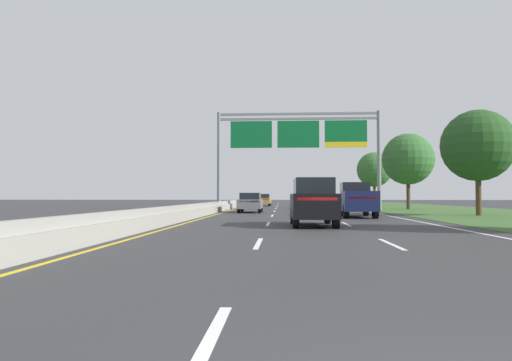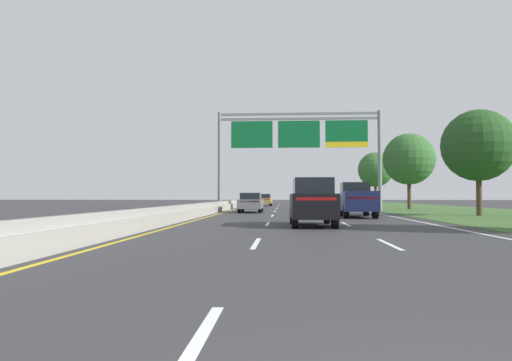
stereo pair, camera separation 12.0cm
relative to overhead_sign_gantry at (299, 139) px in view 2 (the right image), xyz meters
The scene contains 13 objects.
ground_plane 8.15m from the overhead_sign_gantry, 93.52° to the right, with size 220.00×220.00×0.00m, color #333335.
lane_striping 8.43m from the overhead_sign_gantry, 93.22° to the right, with size 11.96×106.00×0.01m.
grass_verge_right 15.89m from the overhead_sign_gantry, 19.66° to the right, with size 14.00×110.00×0.02m, color #3D602D.
median_barrier_concrete 10.46m from the overhead_sign_gantry, 144.75° to the right, with size 0.60×110.00×0.85m.
overhead_sign_gantry is the anchor object (origin of this frame).
pickup_truck_navy 14.44m from the overhead_sign_gantry, 76.16° to the right, with size 2.16×5.46×2.20m.
car_gold_left_lane_sedan 19.13m from the overhead_sign_gantry, 102.44° to the left, with size 1.94×4.45×1.57m.
car_grey_left_lane_sedan 8.87m from the overhead_sign_gantry, 126.43° to the right, with size 1.83×4.40×1.57m.
car_black_centre_lane_suv 22.38m from the overhead_sign_gantry, 90.29° to the right, with size 1.95×4.72×2.11m.
car_silver_right_lane_sedan 13.93m from the overhead_sign_gantry, 74.62° to the left, with size 1.93×4.45×1.57m.
roadside_tree_mid 15.98m from the overhead_sign_gantry, 42.88° to the right, with size 4.80×4.80×7.12m.
roadside_tree_far 11.52m from the overhead_sign_gantry, 17.89° to the left, with size 5.03×5.03×7.45m.
roadside_tree_distant 24.00m from the overhead_sign_gantry, 62.45° to the left, with size 4.74×4.74×7.28m.
Camera 2 is at (-1.05, -2.56, 1.35)m, focal length 32.38 mm.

